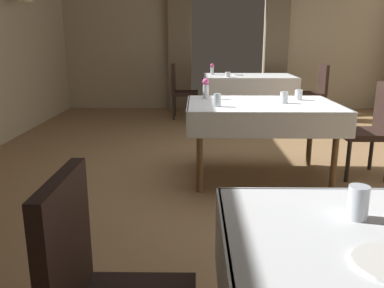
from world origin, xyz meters
name	(u,v)px	position (x,y,z in m)	size (l,w,h in m)	color
ground	(255,177)	(0.00, 0.00, 0.00)	(10.08, 10.08, 0.00)	olive
wall_back	(228,30)	(0.00, 4.18, 1.52)	(6.40, 0.27, 3.00)	tan
dining_table_mid	(262,111)	(0.03, 0.00, 0.67)	(1.43, 1.03, 0.75)	brown
dining_table_far	(248,81)	(0.28, 3.02, 0.65)	(1.53, 1.00, 0.75)	brown
chair_mid_right	(372,126)	(1.13, 0.07, 0.52)	(0.44, 0.44, 0.93)	black
chair_far_left	(180,89)	(-0.87, 3.12, 0.52)	(0.44, 0.44, 0.93)	black
chair_far_right	(316,89)	(1.43, 3.03, 0.52)	(0.44, 0.44, 0.93)	black
glass_near_c	(358,203)	(-0.05, -2.55, 0.81)	(0.07, 0.07, 0.12)	silver
flower_vase_mid	(206,88)	(-0.50, 0.26, 0.86)	(0.07, 0.07, 0.21)	silver
glass_mid_b	(299,95)	(0.43, 0.20, 0.80)	(0.07, 0.07, 0.10)	silver
glass_mid_c	(217,100)	(-0.41, -0.22, 0.81)	(0.07, 0.07, 0.12)	silver
glass_mid_d	(284,97)	(0.23, -0.02, 0.81)	(0.07, 0.07, 0.11)	silver
flower_vase_far	(212,69)	(-0.33, 3.16, 0.85)	(0.07, 0.07, 0.19)	silver
glass_far_b	(228,75)	(-0.10, 2.69, 0.79)	(0.08, 0.08, 0.08)	silver
plate_far_c	(238,75)	(0.10, 3.04, 0.76)	(0.19, 0.19, 0.01)	white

